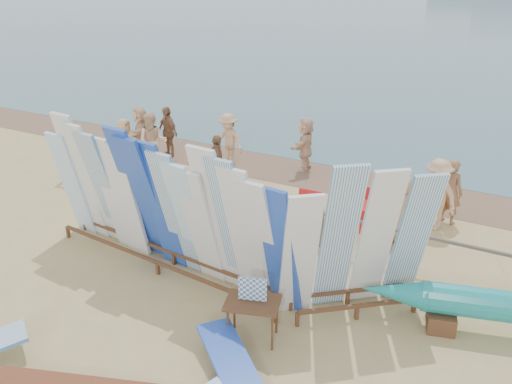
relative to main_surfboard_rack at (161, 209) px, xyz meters
The scene contains 19 objects.
ground 1.51m from the main_surfboard_rack, 53.80° to the right, with size 160.00×160.00×0.00m, color tan.
wet_sand_strip 6.80m from the main_surfboard_rack, 86.54° to the left, with size 40.00×2.60×0.01m, color brown.
fence 2.59m from the main_surfboard_rack, 80.69° to the left, with size 12.08×0.08×0.90m.
main_surfboard_rack is the anchor object (origin of this frame).
side_surfboard_rack 3.90m from the main_surfboard_rack, ahead, with size 2.48×2.25×2.96m.
vendor_table 3.04m from the main_surfboard_rack, 22.16° to the right, with size 1.04×0.87×1.18m.
beach_chair_left 3.64m from the main_surfboard_rack, 58.61° to the left, with size 0.62×0.64×0.95m.
beach_chair_right 4.60m from the main_surfboard_rack, 56.66° to the left, with size 0.55×0.57×0.87m.
stroller 4.76m from the main_surfboard_rack, 45.45° to the left, with size 0.70×0.91×1.12m.
beachgoer_2 5.96m from the main_surfboard_rack, 131.01° to the left, with size 0.87×0.42×1.79m, color beige.
beachgoer_4 4.44m from the main_surfboard_rack, 108.72° to the left, with size 0.92×0.40×1.56m, color #8C6042.
beachgoer_0 6.53m from the main_surfboard_rack, 138.37° to the left, with size 0.75×0.36×1.54m, color tan.
beachgoer_5 6.75m from the main_surfboard_rack, 89.42° to the left, with size 1.52×0.49×1.64m, color beige.
beachgoer_11 7.42m from the main_surfboard_rack, 133.71° to the left, with size 1.53×0.49×1.65m, color beige.
beachgoer_extra_1 7.27m from the main_surfboard_rack, 126.98° to the left, with size 0.96×0.42×1.65m, color #8C6042.
beachgoer_7 6.89m from the main_surfboard_rack, 47.91° to the left, with size 0.59×0.32×1.62m, color #8C6042.
beachgoer_9 6.37m from the main_surfboard_rack, 46.49° to the left, with size 1.12×0.46×1.73m, color tan.
beachgoer_3 6.37m from the main_surfboard_rack, 109.92° to the left, with size 1.07×0.44×1.66m, color tan.
beachgoer_6 5.26m from the main_surfboard_rack, 43.67° to the left, with size 0.77×0.37×1.57m, color tan.
Camera 1 is at (5.93, -6.99, 5.76)m, focal length 38.00 mm.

